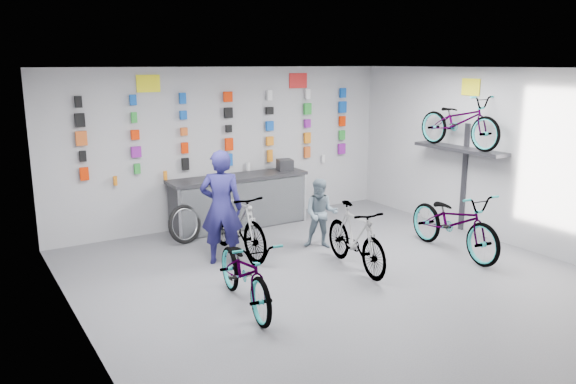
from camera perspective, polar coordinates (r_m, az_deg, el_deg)
floor at (r=8.00m, az=6.79°, el=-9.68°), size 8.00×8.00×0.00m
ceiling at (r=7.39m, az=7.42°, el=12.34°), size 8.00×8.00×0.00m
wall_back at (r=10.91m, az=-6.16°, el=4.63°), size 7.00×0.00×7.00m
wall_left at (r=6.06m, az=-19.76°, el=-2.79°), size 0.00×8.00×8.00m
wall_right at (r=10.08m, az=22.85°, el=3.00°), size 0.00×8.00×8.00m
counter at (r=10.70m, az=-4.97°, el=-1.04°), size 2.70×0.66×1.00m
merch_wall at (r=10.86m, az=-5.49°, el=6.12°), size 5.58×0.08×1.55m
wall_bracket at (r=10.69m, az=17.09°, el=3.77°), size 0.39×1.90×2.00m
sign_left at (r=10.23m, az=-14.01°, el=10.64°), size 0.42×0.02×0.30m
sign_right at (r=11.56m, az=1.04°, el=11.24°), size 0.42×0.02×0.30m
sign_side at (r=10.69m, az=18.07°, el=10.11°), size 0.02×0.40×0.30m
bike_left at (r=7.23m, az=-4.39°, el=-8.08°), size 0.88×1.89×0.95m
bike_center at (r=8.55m, az=6.88°, el=-4.59°), size 0.68×1.72×1.00m
bike_right at (r=9.57m, az=16.53°, el=-2.92°), size 0.92×2.10×1.07m
bike_service at (r=9.15m, az=-5.19°, el=-3.14°), size 0.60×1.81×1.08m
bike_wall at (r=10.56m, az=17.02°, el=6.89°), size 0.63×1.80×0.95m
clerk at (r=8.70m, az=-6.78°, el=-1.56°), size 0.78×0.71×1.80m
customer at (r=9.46m, az=3.36°, el=-2.20°), size 0.73×0.71×1.19m
spare_wheel at (r=9.92m, az=-10.44°, el=-3.23°), size 0.72×0.40×0.69m
register at (r=11.06m, az=-0.32°, el=2.77°), size 0.34×0.36×0.22m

